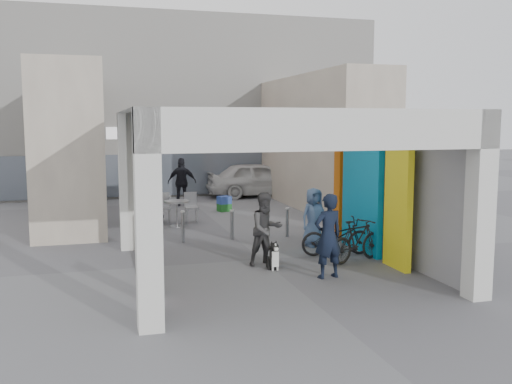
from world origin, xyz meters
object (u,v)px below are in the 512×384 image
object	(u,v)px
cafe_set	(172,214)
man_with_dog	(328,236)
man_elderly	(314,217)
produce_stand	(145,214)
man_crates	(182,182)
white_van	(258,179)
man_back_turned	(266,229)
border_collie	(273,258)
bicycle_rear	(357,241)
bicycle_front	(337,236)

from	to	relation	value
cafe_set	man_with_dog	distance (m)	7.54
man_with_dog	man_elderly	world-z (taller)	man_with_dog
produce_stand	man_with_dog	size ratio (longest dim) A/B	0.65
produce_stand	man_crates	distance (m)	3.96
man_crates	white_van	distance (m)	4.13
man_back_turned	man_with_dog	bearing A→B (deg)	-68.08
man_elderly	white_van	size ratio (longest dim) A/B	0.34
white_van	man_elderly	bearing A→B (deg)	174.80
cafe_set	border_collie	world-z (taller)	cafe_set
cafe_set	bicycle_rear	size ratio (longest dim) A/B	0.98
produce_stand	white_van	xyz separation A→B (m)	(5.41, 5.40, 0.46)
border_collie	man_back_turned	bearing A→B (deg)	107.19
man_back_turned	man_elderly	world-z (taller)	man_back_turned
cafe_set	bicycle_front	distance (m)	6.27
bicycle_front	man_elderly	bearing A→B (deg)	14.67
cafe_set	man_elderly	size ratio (longest dim) A/B	1.05
man_crates	bicycle_rear	size ratio (longest dim) A/B	1.13
man_elderly	man_crates	size ratio (longest dim) A/B	0.83
cafe_set	man_elderly	bearing A→B (deg)	-52.39
cafe_set	bicycle_front	xyz separation A→B (m)	(3.38, -5.28, 0.12)
produce_stand	man_crates	bearing A→B (deg)	60.42
white_van	bicycle_rear	bearing A→B (deg)	177.71
border_collie	bicycle_rear	xyz separation A→B (m)	(2.10, 0.14, 0.24)
produce_stand	man_elderly	bearing A→B (deg)	-52.79
cafe_set	produce_stand	xyz separation A→B (m)	(-0.81, 0.58, -0.04)
man_elderly	bicycle_front	xyz separation A→B (m)	(0.17, -1.11, -0.31)
man_back_turned	bicycle_rear	distance (m)	2.19
cafe_set	white_van	xyz separation A→B (m)	(4.60, 5.98, 0.42)
white_van	man_back_turned	bearing A→B (deg)	167.44
man_crates	bicycle_rear	world-z (taller)	man_crates
produce_stand	man_back_turned	distance (m)	6.73
man_elderly	white_van	xyz separation A→B (m)	(1.39, 10.15, -0.01)
man_crates	bicycle_front	distance (m)	9.68
bicycle_rear	white_van	world-z (taller)	white_van
border_collie	man_back_turned	distance (m)	0.72
produce_stand	man_elderly	size ratio (longest dim) A/B	0.75
cafe_set	man_crates	bearing A→B (deg)	77.00
bicycle_front	bicycle_rear	distance (m)	0.77
produce_stand	bicycle_rear	distance (m)	7.93
man_back_turned	man_crates	size ratio (longest dim) A/B	0.89
man_back_turned	white_van	xyz separation A→B (m)	(3.18, 11.73, -0.07)
man_with_dog	bicycle_front	size ratio (longest dim) A/B	1.01
bicycle_rear	white_van	xyz separation A→B (m)	(1.03, 12.01, 0.27)
bicycle_front	produce_stand	bearing A→B (deg)	41.39
border_collie	man_back_turned	world-z (taller)	man_back_turned
border_collie	white_van	size ratio (longest dim) A/B	0.15
man_crates	man_with_dog	bearing A→B (deg)	108.19
man_elderly	man_crates	bearing A→B (deg)	91.16
man_with_dog	man_elderly	bearing A→B (deg)	-116.31
man_elderly	bicycle_rear	size ratio (longest dim) A/B	0.93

